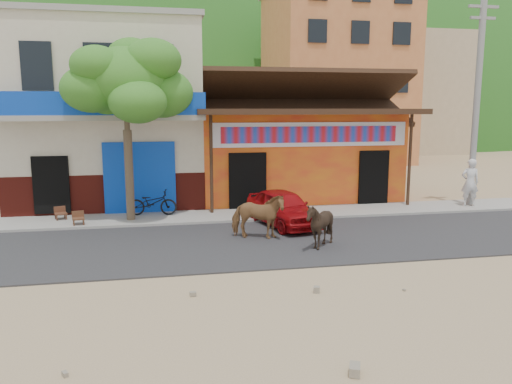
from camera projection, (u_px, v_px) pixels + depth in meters
ground at (314, 268)px, 12.07m from camera, size 120.00×120.00×0.00m
road at (288, 241)px, 14.49m from camera, size 60.00×5.00×0.04m
sidewalk at (263, 214)px, 17.87m from camera, size 60.00×2.00×0.12m
dance_club at (289, 155)px, 21.83m from camera, size 8.00×6.00×3.60m
cafe_building at (110, 116)px, 20.13m from camera, size 7.00×6.00×7.00m
apartment_front at (334, 78)px, 35.99m from camera, size 9.00×9.00×12.00m
apartment_rear at (408, 94)px, 43.66m from camera, size 8.00×8.00×10.00m
hillside at (180, 55)px, 77.83m from camera, size 100.00×40.00×24.00m
tree at (127, 130)px, 16.30m from camera, size 3.00×3.00×6.00m
utility_pole at (477, 100)px, 18.73m from camera, size 0.24×0.24×8.00m
cow_tan at (258, 216)px, 14.54m from camera, size 1.74×1.19×1.34m
cow_dark at (320, 225)px, 13.57m from camera, size 1.25×1.13×1.28m
red_car at (283, 208)px, 16.25m from camera, size 2.16×3.66×1.17m
scooter at (152, 203)px, 17.40m from camera, size 1.75×0.82×0.89m
pedestrian at (470, 182)px, 18.99m from camera, size 0.75×0.58×1.81m
cafe_chair_left at (78, 212)px, 15.99m from camera, size 0.44×0.44×0.79m
cafe_chair_right at (60, 208)px, 16.74m from camera, size 0.47×0.47×0.79m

